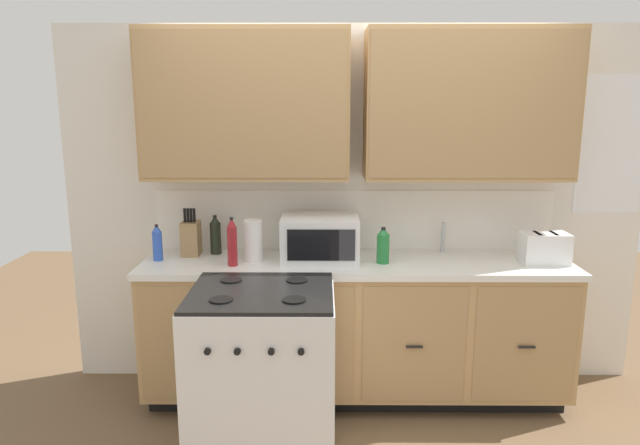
{
  "coord_description": "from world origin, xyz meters",
  "views": [
    {
      "loc": [
        -0.21,
        -3.18,
        1.9
      ],
      "look_at": [
        -0.23,
        0.27,
        1.18
      ],
      "focal_mm": 32.27,
      "sensor_mm": 36.0,
      "label": 1
    }
  ],
  "objects_px": {
    "bottle_red": "(232,242)",
    "toaster": "(544,248)",
    "knife_block": "(191,238)",
    "stove_range": "(263,374)",
    "bottle_dark": "(215,235)",
    "microwave": "(320,238)",
    "bottle_blue": "(157,243)",
    "bottle_green": "(383,246)",
    "paper_towel_roll": "(253,241)"
  },
  "relations": [
    {
      "from": "microwave",
      "to": "bottle_dark",
      "type": "bearing_deg",
      "value": 167.87
    },
    {
      "from": "bottle_red",
      "to": "bottle_dark",
      "type": "height_order",
      "value": "bottle_red"
    },
    {
      "from": "stove_range",
      "to": "bottle_green",
      "type": "relative_size",
      "value": 4.22
    },
    {
      "from": "paper_towel_roll",
      "to": "toaster",
      "type": "bearing_deg",
      "value": -1.15
    },
    {
      "from": "knife_block",
      "to": "bottle_red",
      "type": "bearing_deg",
      "value": -38.56
    },
    {
      "from": "stove_range",
      "to": "bottle_dark",
      "type": "relative_size",
      "value": 3.73
    },
    {
      "from": "bottle_red",
      "to": "bottle_blue",
      "type": "relative_size",
      "value": 1.31
    },
    {
      "from": "bottle_red",
      "to": "bottle_dark",
      "type": "distance_m",
      "value": 0.32
    },
    {
      "from": "knife_block",
      "to": "bottle_dark",
      "type": "bearing_deg",
      "value": 14.57
    },
    {
      "from": "bottle_green",
      "to": "bottle_red",
      "type": "relative_size",
      "value": 0.75
    },
    {
      "from": "stove_range",
      "to": "bottle_dark",
      "type": "distance_m",
      "value": 1.06
    },
    {
      "from": "knife_block",
      "to": "bottle_red",
      "type": "xyz_separation_m",
      "value": [
        0.31,
        -0.24,
        0.03
      ]
    },
    {
      "from": "knife_block",
      "to": "bottle_green",
      "type": "bearing_deg",
      "value": -8.36
    },
    {
      "from": "bottle_red",
      "to": "bottle_dark",
      "type": "xyz_separation_m",
      "value": [
        -0.15,
        0.28,
        -0.02
      ]
    },
    {
      "from": "toaster",
      "to": "bottle_blue",
      "type": "height_order",
      "value": "bottle_blue"
    },
    {
      "from": "bottle_green",
      "to": "bottle_dark",
      "type": "xyz_separation_m",
      "value": [
        -1.07,
        0.22,
        0.01
      ]
    },
    {
      "from": "toaster",
      "to": "bottle_blue",
      "type": "xyz_separation_m",
      "value": [
        -2.4,
        0.05,
        0.02
      ]
    },
    {
      "from": "paper_towel_roll",
      "to": "bottle_red",
      "type": "bearing_deg",
      "value": -137.25
    },
    {
      "from": "microwave",
      "to": "bottle_red",
      "type": "xyz_separation_m",
      "value": [
        -0.53,
        -0.14,
        0.01
      ]
    },
    {
      "from": "microwave",
      "to": "bottle_green",
      "type": "bearing_deg",
      "value": -10.58
    },
    {
      "from": "stove_range",
      "to": "bottle_blue",
      "type": "bearing_deg",
      "value": 138.65
    },
    {
      "from": "bottle_red",
      "to": "bottle_blue",
      "type": "bearing_deg",
      "value": 166.51
    },
    {
      "from": "stove_range",
      "to": "microwave",
      "type": "bearing_deg",
      "value": 65.03
    },
    {
      "from": "bottle_dark",
      "to": "bottle_red",
      "type": "bearing_deg",
      "value": -61.51
    },
    {
      "from": "bottle_blue",
      "to": "knife_block",
      "type": "bearing_deg",
      "value": 34.95
    },
    {
      "from": "paper_towel_roll",
      "to": "bottle_blue",
      "type": "xyz_separation_m",
      "value": [
        -0.6,
        0.01,
        -0.02
      ]
    },
    {
      "from": "bottle_dark",
      "to": "knife_block",
      "type": "bearing_deg",
      "value": -165.43
    },
    {
      "from": "toaster",
      "to": "bottle_dark",
      "type": "relative_size",
      "value": 1.1
    },
    {
      "from": "bottle_dark",
      "to": "bottle_blue",
      "type": "distance_m",
      "value": 0.37
    },
    {
      "from": "microwave",
      "to": "bottle_blue",
      "type": "height_order",
      "value": "microwave"
    },
    {
      "from": "microwave",
      "to": "bottle_red",
      "type": "relative_size",
      "value": 1.6
    },
    {
      "from": "microwave",
      "to": "bottle_green",
      "type": "relative_size",
      "value": 2.13
    },
    {
      "from": "paper_towel_roll",
      "to": "knife_block",
      "type": "bearing_deg",
      "value": 161.78
    },
    {
      "from": "microwave",
      "to": "knife_block",
      "type": "height_order",
      "value": "knife_block"
    },
    {
      "from": "toaster",
      "to": "bottle_red",
      "type": "distance_m",
      "value": 1.91
    },
    {
      "from": "toaster",
      "to": "stove_range",
      "type": "bearing_deg",
      "value": -160.95
    },
    {
      "from": "paper_towel_roll",
      "to": "bottle_blue",
      "type": "height_order",
      "value": "paper_towel_roll"
    },
    {
      "from": "stove_range",
      "to": "bottle_red",
      "type": "distance_m",
      "value": 0.82
    },
    {
      "from": "stove_range",
      "to": "toaster",
      "type": "xyz_separation_m",
      "value": [
        1.68,
        0.58,
        0.55
      ]
    },
    {
      "from": "bottle_red",
      "to": "toaster",
      "type": "bearing_deg",
      "value": 2.09
    },
    {
      "from": "bottle_dark",
      "to": "stove_range",
      "type": "bearing_deg",
      "value": -64.41
    },
    {
      "from": "paper_towel_roll",
      "to": "bottle_dark",
      "type": "bearing_deg",
      "value": 146.44
    },
    {
      "from": "microwave",
      "to": "bottle_red",
      "type": "distance_m",
      "value": 0.55
    },
    {
      "from": "toaster",
      "to": "bottle_dark",
      "type": "distance_m",
      "value": 2.08
    },
    {
      "from": "bottle_dark",
      "to": "bottle_blue",
      "type": "bearing_deg",
      "value": -153.48
    },
    {
      "from": "bottle_dark",
      "to": "bottle_blue",
      "type": "relative_size",
      "value": 1.11
    },
    {
      "from": "stove_range",
      "to": "microwave",
      "type": "distance_m",
      "value": 0.93
    },
    {
      "from": "bottle_blue",
      "to": "microwave",
      "type": "bearing_deg",
      "value": 1.11
    },
    {
      "from": "microwave",
      "to": "knife_block",
      "type": "relative_size",
      "value": 1.55
    },
    {
      "from": "microwave",
      "to": "bottle_dark",
      "type": "relative_size",
      "value": 1.88
    }
  ]
}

